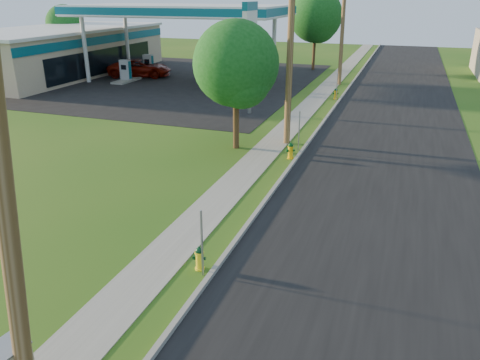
# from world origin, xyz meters

# --- Properties ---
(road) EXTENTS (8.00, 120.00, 0.02)m
(road) POSITION_xyz_m (4.50, 10.00, 0.01)
(road) COLOR black
(road) RESTS_ON ground
(curb) EXTENTS (0.15, 120.00, 0.15)m
(curb) POSITION_xyz_m (0.50, 10.00, 0.07)
(curb) COLOR gray
(curb) RESTS_ON ground
(sidewalk) EXTENTS (1.50, 120.00, 0.03)m
(sidewalk) POSITION_xyz_m (-1.25, 10.00, 0.01)
(sidewalk) COLOR gray
(sidewalk) RESTS_ON ground
(forecourt) EXTENTS (26.00, 28.00, 0.02)m
(forecourt) POSITION_xyz_m (-16.00, 32.00, 0.01)
(forecourt) COLOR black
(forecourt) RESTS_ON ground
(utility_pole_near) EXTENTS (1.40, 0.32, 9.48)m
(utility_pole_near) POSITION_xyz_m (-0.60, -1.00, 4.80)
(utility_pole_near) COLOR brown
(utility_pole_near) RESTS_ON ground
(utility_pole_mid) EXTENTS (1.40, 0.32, 9.80)m
(utility_pole_mid) POSITION_xyz_m (-0.60, 17.00, 4.95)
(utility_pole_mid) COLOR brown
(utility_pole_mid) RESTS_ON ground
(utility_pole_far) EXTENTS (1.40, 0.32, 9.50)m
(utility_pole_far) POSITION_xyz_m (-0.60, 35.00, 4.80)
(utility_pole_far) COLOR brown
(utility_pole_far) RESTS_ON ground
(sign_post_near) EXTENTS (0.05, 0.04, 2.00)m
(sign_post_near) POSITION_xyz_m (0.25, 4.20, 1.00)
(sign_post_near) COLOR gray
(sign_post_near) RESTS_ON ground
(sign_post_mid) EXTENTS (0.05, 0.04, 2.00)m
(sign_post_mid) POSITION_xyz_m (0.25, 16.00, 1.00)
(sign_post_mid) COLOR gray
(sign_post_mid) RESTS_ON ground
(sign_post_far) EXTENTS (0.05, 0.04, 2.00)m
(sign_post_far) POSITION_xyz_m (0.25, 28.20, 1.00)
(sign_post_far) COLOR gray
(sign_post_far) RESTS_ON ground
(gas_canopy) EXTENTS (18.18, 9.18, 6.40)m
(gas_canopy) POSITION_xyz_m (-14.00, 32.00, 5.90)
(gas_canopy) COLOR silver
(gas_canopy) RESTS_ON ground
(fuel_pump_nw) EXTENTS (1.20, 3.20, 1.90)m
(fuel_pump_nw) POSITION_xyz_m (-18.50, 30.00, 0.72)
(fuel_pump_nw) COLOR gray
(fuel_pump_nw) RESTS_ON ground
(fuel_pump_ne) EXTENTS (1.20, 3.20, 1.90)m
(fuel_pump_ne) POSITION_xyz_m (-9.50, 30.00, 0.72)
(fuel_pump_ne) COLOR gray
(fuel_pump_ne) RESTS_ON ground
(fuel_pump_sw) EXTENTS (1.20, 3.20, 1.90)m
(fuel_pump_sw) POSITION_xyz_m (-18.50, 34.00, 0.72)
(fuel_pump_sw) COLOR gray
(fuel_pump_sw) RESTS_ON ground
(fuel_pump_se) EXTENTS (1.20, 3.20, 1.90)m
(fuel_pump_se) POSITION_xyz_m (-9.50, 34.00, 0.72)
(fuel_pump_se) COLOR gray
(fuel_pump_se) RESTS_ON ground
(convenience_store) EXTENTS (10.40, 22.40, 4.25)m
(convenience_store) POSITION_xyz_m (-26.98, 32.00, 2.13)
(convenience_store) COLOR tan
(convenience_store) RESTS_ON ground
(price_pylon) EXTENTS (0.34, 2.04, 6.85)m
(price_pylon) POSITION_xyz_m (-4.50, 22.50, 5.43)
(price_pylon) COLOR gray
(price_pylon) RESTS_ON ground
(tree_verge) EXTENTS (4.14, 4.14, 6.27)m
(tree_verge) POSITION_xyz_m (-2.74, 15.32, 4.03)
(tree_verge) COLOR #3D2715
(tree_verge) RESTS_ON ground
(tree_lot) EXTENTS (5.16, 5.16, 7.81)m
(tree_lot) POSITION_xyz_m (-4.19, 42.41, 5.03)
(tree_lot) COLOR #3D2715
(tree_lot) RESTS_ON ground
(tree_back) EXTENTS (4.09, 4.09, 6.21)m
(tree_back) POSITION_xyz_m (-31.44, 38.81, 3.99)
(tree_back) COLOR #3D2715
(tree_back) RESTS_ON ground
(hydrant_near) EXTENTS (0.38, 0.34, 0.74)m
(hydrant_near) POSITION_xyz_m (0.04, 4.45, 0.36)
(hydrant_near) COLOR yellow
(hydrant_near) RESTS_ON ground
(hydrant_mid) EXTENTS (0.41, 0.37, 0.80)m
(hydrant_mid) POSITION_xyz_m (0.17, 14.68, 0.39)
(hydrant_mid) COLOR #E3AC0E
(hydrant_mid) RESTS_ON ground
(hydrant_far) EXTENTS (0.43, 0.38, 0.83)m
(hydrant_far) POSITION_xyz_m (0.11, 28.87, 0.41)
(hydrant_far) COLOR #EAAF10
(hydrant_far) RESTS_ON ground
(car_red) EXTENTS (6.30, 4.25, 1.60)m
(car_red) POSITION_xyz_m (-18.72, 32.73, 0.80)
(car_red) COLOR #650B02
(car_red) RESTS_ON ground
(car_silver) EXTENTS (4.82, 2.63, 1.56)m
(car_silver) POSITION_xyz_m (-9.71, 32.57, 0.78)
(car_silver) COLOR silver
(car_silver) RESTS_ON ground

